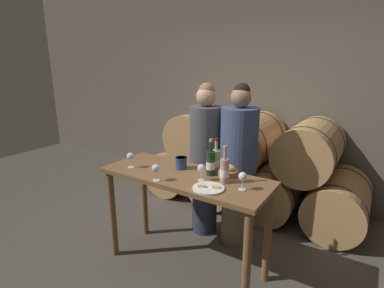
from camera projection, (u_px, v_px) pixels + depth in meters
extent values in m
plane|color=#4C473F|center=(185.00, 266.00, 2.87)|extent=(10.00, 10.00, 0.00)
cube|color=#60594F|center=(270.00, 83.00, 4.15)|extent=(10.00, 0.12, 3.20)
cylinder|color=tan|center=(181.00, 167.00, 4.58)|extent=(0.65, 0.97, 0.65)
cylinder|color=#2D2D33|center=(169.00, 174.00, 4.33)|extent=(0.66, 0.02, 0.66)
cylinder|color=#2D2D33|center=(192.00, 162.00, 4.83)|extent=(0.66, 0.02, 0.66)
cylinder|color=tan|center=(224.00, 177.00, 4.20)|extent=(0.65, 0.97, 0.65)
cylinder|color=#2D2D33|center=(213.00, 185.00, 3.95)|extent=(0.66, 0.02, 0.66)
cylinder|color=#2D2D33|center=(233.00, 171.00, 4.45)|extent=(0.66, 0.02, 0.66)
cylinder|color=tan|center=(275.00, 189.00, 3.82)|extent=(0.65, 0.97, 0.65)
cylinder|color=#2D2D33|center=(267.00, 198.00, 3.56)|extent=(0.66, 0.02, 0.66)
cylinder|color=#2D2D33|center=(282.00, 181.00, 4.07)|extent=(0.66, 0.02, 0.66)
cylinder|color=tan|center=(338.00, 203.00, 3.43)|extent=(0.65, 0.97, 0.65)
cylinder|color=#2D2D33|center=(333.00, 214.00, 3.18)|extent=(0.66, 0.02, 0.66)
cylinder|color=#2D2D33|center=(341.00, 193.00, 3.69)|extent=(0.66, 0.02, 0.66)
cylinder|color=tan|center=(202.00, 134.00, 4.23)|extent=(0.65, 0.97, 0.65)
cylinder|color=#2D2D33|center=(190.00, 138.00, 3.98)|extent=(0.66, 0.02, 0.66)
cylinder|color=#2D2D33|center=(212.00, 129.00, 4.48)|extent=(0.66, 0.02, 0.66)
cylinder|color=tan|center=(250.00, 141.00, 3.85)|extent=(0.65, 0.97, 0.65)
cylinder|color=#2D2D33|center=(241.00, 146.00, 3.60)|extent=(0.66, 0.02, 0.66)
cylinder|color=#2D2D33|center=(259.00, 136.00, 4.10)|extent=(0.66, 0.02, 0.66)
cylinder|color=tan|center=(310.00, 150.00, 3.47)|extent=(0.65, 0.97, 0.65)
cylinder|color=#2D2D33|center=(303.00, 156.00, 3.22)|extent=(0.66, 0.02, 0.66)
cylinder|color=#2D2D33|center=(315.00, 144.00, 3.72)|extent=(0.66, 0.02, 0.66)
cylinder|color=brown|center=(113.00, 214.00, 2.93)|extent=(0.06, 0.06, 0.90)
cylinder|color=brown|center=(247.00, 265.00, 2.20)|extent=(0.06, 0.06, 0.90)
cylinder|color=brown|center=(144.00, 197.00, 3.31)|extent=(0.06, 0.06, 0.90)
cylinder|color=brown|center=(268.00, 235.00, 2.57)|extent=(0.06, 0.06, 0.90)
cube|color=brown|center=(185.00, 177.00, 2.63)|extent=(1.52, 0.58, 0.04)
cylinder|color=#2D334C|center=(205.00, 198.00, 3.39)|extent=(0.28, 0.28, 0.80)
cylinder|color=#4C4C51|center=(206.00, 136.00, 3.19)|extent=(0.34, 0.34, 0.64)
sphere|color=tan|center=(206.00, 96.00, 3.08)|extent=(0.21, 0.21, 0.21)
sphere|color=olive|center=(207.00, 91.00, 3.07)|extent=(0.17, 0.17, 0.17)
cylinder|color=#756651|center=(236.00, 206.00, 3.18)|extent=(0.31, 0.31, 0.82)
cylinder|color=#3D4C75|center=(239.00, 140.00, 2.99)|extent=(0.38, 0.38, 0.65)
sphere|color=#997051|center=(241.00, 97.00, 2.87)|extent=(0.20, 0.20, 0.20)
sphere|color=black|center=(242.00, 91.00, 2.87)|extent=(0.16, 0.16, 0.16)
cylinder|color=#193819|center=(211.00, 163.00, 2.58)|extent=(0.07, 0.07, 0.21)
cylinder|color=#193819|center=(211.00, 147.00, 2.54)|extent=(0.03, 0.03, 0.09)
cylinder|color=#B7B7BC|center=(211.00, 140.00, 2.53)|extent=(0.03, 0.03, 0.02)
cylinder|color=white|center=(211.00, 165.00, 2.59)|extent=(0.08, 0.08, 0.07)
cylinder|color=#ADBC7F|center=(216.00, 161.00, 2.65)|extent=(0.07, 0.07, 0.20)
cylinder|color=#ADBC7F|center=(216.00, 146.00, 2.61)|extent=(0.03, 0.03, 0.09)
cylinder|color=maroon|center=(216.00, 139.00, 2.60)|extent=(0.03, 0.03, 0.02)
cylinder|color=white|center=(216.00, 163.00, 2.66)|extent=(0.08, 0.08, 0.06)
cylinder|color=#BC8E93|center=(225.00, 171.00, 2.42)|extent=(0.07, 0.07, 0.20)
cylinder|color=#BC8E93|center=(225.00, 154.00, 2.38)|extent=(0.03, 0.03, 0.09)
cylinder|color=gold|center=(225.00, 147.00, 2.37)|extent=(0.03, 0.03, 0.02)
cylinder|color=white|center=(224.00, 173.00, 2.42)|extent=(0.08, 0.08, 0.06)
cylinder|color=navy|center=(181.00, 163.00, 2.75)|extent=(0.10, 0.10, 0.11)
cylinder|color=navy|center=(181.00, 158.00, 2.74)|extent=(0.11, 0.11, 0.01)
cylinder|color=olive|center=(228.00, 173.00, 2.58)|extent=(0.17, 0.17, 0.05)
ellipsoid|color=tan|center=(228.00, 167.00, 2.57)|extent=(0.13, 0.08, 0.06)
cylinder|color=white|center=(208.00, 188.00, 2.32)|extent=(0.25, 0.25, 0.01)
cube|color=beige|center=(216.00, 187.00, 2.31)|extent=(0.07, 0.06, 0.02)
cube|color=#E0CC7F|center=(201.00, 186.00, 2.32)|extent=(0.07, 0.06, 0.02)
cylinder|color=white|center=(131.00, 167.00, 2.80)|extent=(0.06, 0.06, 0.00)
cylinder|color=white|center=(131.00, 163.00, 2.78)|extent=(0.01, 0.01, 0.08)
sphere|color=white|center=(130.00, 156.00, 2.77)|extent=(0.07, 0.07, 0.07)
cylinder|color=white|center=(156.00, 180.00, 2.49)|extent=(0.06, 0.06, 0.00)
cylinder|color=white|center=(156.00, 176.00, 2.47)|extent=(0.01, 0.01, 0.08)
sphere|color=white|center=(156.00, 168.00, 2.46)|extent=(0.07, 0.07, 0.07)
cylinder|color=white|center=(201.00, 180.00, 2.49)|extent=(0.06, 0.06, 0.00)
cylinder|color=white|center=(201.00, 176.00, 2.48)|extent=(0.01, 0.01, 0.08)
sphere|color=white|center=(201.00, 168.00, 2.46)|extent=(0.07, 0.07, 0.07)
cylinder|color=white|center=(242.00, 189.00, 2.31)|extent=(0.06, 0.06, 0.00)
cylinder|color=white|center=(242.00, 185.00, 2.30)|extent=(0.01, 0.01, 0.08)
sphere|color=white|center=(243.00, 176.00, 2.28)|extent=(0.07, 0.07, 0.07)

